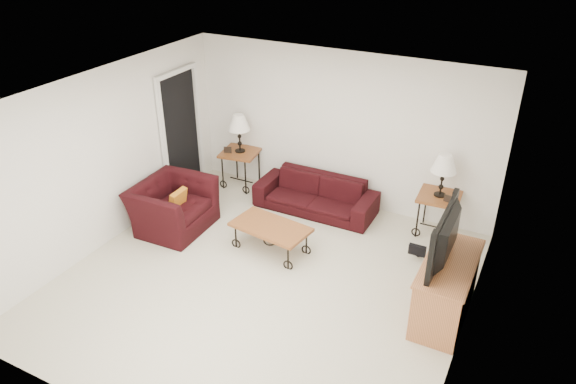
# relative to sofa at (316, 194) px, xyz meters

# --- Properties ---
(ground) EXTENTS (5.00, 5.00, 0.00)m
(ground) POSITION_rel_sofa_xyz_m (0.18, -2.02, -0.28)
(ground) COLOR beige
(ground) RESTS_ON ground
(wall_back) EXTENTS (5.00, 0.02, 2.50)m
(wall_back) POSITION_rel_sofa_xyz_m (0.18, 0.48, 0.97)
(wall_back) COLOR white
(wall_back) RESTS_ON ground
(wall_front) EXTENTS (5.00, 0.02, 2.50)m
(wall_front) POSITION_rel_sofa_xyz_m (0.18, -4.52, 0.97)
(wall_front) COLOR white
(wall_front) RESTS_ON ground
(wall_left) EXTENTS (0.02, 5.00, 2.50)m
(wall_left) POSITION_rel_sofa_xyz_m (-2.32, -2.02, 0.97)
(wall_left) COLOR white
(wall_left) RESTS_ON ground
(wall_right) EXTENTS (0.02, 5.00, 2.50)m
(wall_right) POSITION_rel_sofa_xyz_m (2.68, -2.02, 0.97)
(wall_right) COLOR white
(wall_right) RESTS_ON ground
(ceiling) EXTENTS (5.00, 5.00, 0.00)m
(ceiling) POSITION_rel_sofa_xyz_m (0.18, -2.02, 2.22)
(ceiling) COLOR white
(ceiling) RESTS_ON wall_back
(doorway) EXTENTS (0.08, 0.94, 2.04)m
(doorway) POSITION_rel_sofa_xyz_m (-2.29, -0.37, 0.74)
(doorway) COLOR black
(doorway) RESTS_ON ground
(sofa) EXTENTS (1.93, 0.75, 0.56)m
(sofa) POSITION_rel_sofa_xyz_m (0.00, 0.00, 0.00)
(sofa) COLOR black
(sofa) RESTS_ON ground
(side_table_left) EXTENTS (0.69, 0.69, 0.66)m
(side_table_left) POSITION_rel_sofa_xyz_m (-1.50, 0.18, 0.05)
(side_table_left) COLOR brown
(side_table_left) RESTS_ON ground
(side_table_right) EXTENTS (0.62, 0.62, 0.65)m
(side_table_right) POSITION_rel_sofa_xyz_m (1.89, 0.18, 0.04)
(side_table_right) COLOR brown
(side_table_right) RESTS_ON ground
(lamp_left) EXTENTS (0.43, 0.43, 0.66)m
(lamp_left) POSITION_rel_sofa_xyz_m (-1.50, 0.18, 0.70)
(lamp_left) COLOR black
(lamp_left) RESTS_ON side_table_left
(lamp_right) EXTENTS (0.38, 0.38, 0.65)m
(lamp_right) POSITION_rel_sofa_xyz_m (1.89, 0.18, 0.69)
(lamp_right) COLOR black
(lamp_right) RESTS_ON side_table_right
(photo_frame_left) EXTENTS (0.13, 0.06, 0.11)m
(photo_frame_left) POSITION_rel_sofa_xyz_m (-1.65, 0.03, 0.43)
(photo_frame_left) COLOR black
(photo_frame_left) RESTS_ON side_table_left
(photo_frame_right) EXTENTS (0.13, 0.04, 0.11)m
(photo_frame_right) POSITION_rel_sofa_xyz_m (2.04, 0.03, 0.42)
(photo_frame_right) COLOR black
(photo_frame_right) RESTS_ON side_table_right
(coffee_table) EXTENTS (1.16, 0.73, 0.41)m
(coffee_table) POSITION_rel_sofa_xyz_m (-0.09, -1.34, -0.08)
(coffee_table) COLOR brown
(coffee_table) RESTS_ON ground
(armchair) EXTENTS (1.02, 1.16, 0.73)m
(armchair) POSITION_rel_sofa_xyz_m (-1.69, -1.46, 0.09)
(armchair) COLOR black
(armchair) RESTS_ON ground
(throw_pillow) EXTENTS (0.10, 0.33, 0.33)m
(throw_pillow) POSITION_rel_sofa_xyz_m (-1.54, -1.51, 0.24)
(throw_pillow) COLOR orange
(throw_pillow) RESTS_ON armchair
(tv_stand) EXTENTS (0.53, 1.27, 0.76)m
(tv_stand) POSITION_rel_sofa_xyz_m (2.41, -1.58, 0.10)
(tv_stand) COLOR #C27548
(tv_stand) RESTS_ON ground
(television) EXTENTS (0.15, 1.14, 0.66)m
(television) POSITION_rel_sofa_xyz_m (2.39, -1.58, 0.81)
(television) COLOR black
(television) RESTS_ON tv_stand
(backpack) EXTENTS (0.37, 0.28, 0.47)m
(backpack) POSITION_rel_sofa_xyz_m (1.84, -0.55, -0.05)
(backpack) COLOR black
(backpack) RESTS_ON ground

